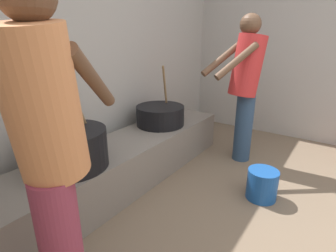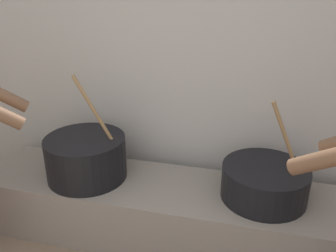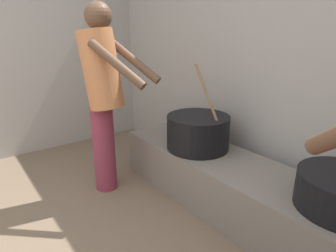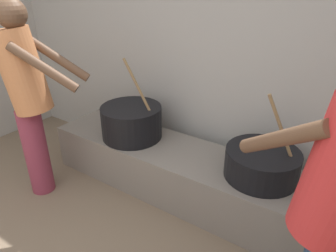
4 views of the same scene
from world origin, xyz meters
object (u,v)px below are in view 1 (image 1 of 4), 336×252
at_px(cooking_pot_main, 71,148).
at_px(cook_in_orange_shirt, 49,144).
at_px(cooking_pot_secondary, 160,115).
at_px(bucket_blue_plastic, 262,184).
at_px(cook_in_red_shirt, 245,82).

relative_size(cooking_pot_main, cook_in_orange_shirt, 0.45).
relative_size(cooking_pot_main, cooking_pot_secondary, 1.12).
xyz_separation_m(cooking_pot_secondary, bucket_blue_plastic, (-0.13, -1.23, -0.40)).
bearing_deg(cook_in_red_shirt, bucket_blue_plastic, -144.83).
xyz_separation_m(cooking_pot_main, bucket_blue_plastic, (1.08, -1.19, -0.44)).
relative_size(cooking_pot_secondary, cook_in_red_shirt, 0.42).
bearing_deg(cook_in_orange_shirt, cooking_pot_main, 51.07).
xyz_separation_m(cook_in_orange_shirt, bucket_blue_plastic, (1.60, -0.54, -0.82)).
bearing_deg(cook_in_red_shirt, cook_in_orange_shirt, 177.79).
height_order(cooking_pot_main, cook_in_red_shirt, cook_in_red_shirt).
height_order(cooking_pot_secondary, cook_in_orange_shirt, cook_in_orange_shirt).
distance_m(cooking_pot_secondary, cook_in_orange_shirt, 1.91).
bearing_deg(cooking_pot_secondary, cooking_pot_main, -177.87).
bearing_deg(cook_in_orange_shirt, bucket_blue_plastic, -18.80).
distance_m(cook_in_red_shirt, cook_in_orange_shirt, 2.25).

